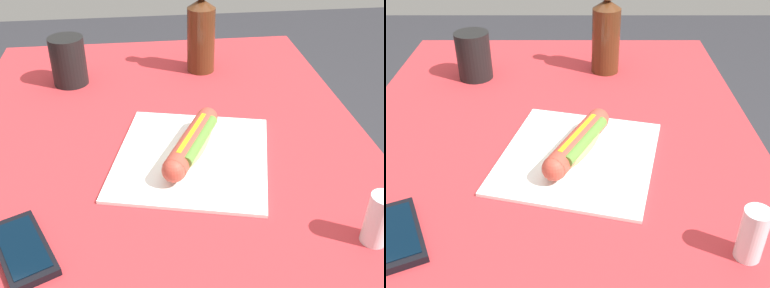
% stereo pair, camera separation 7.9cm
% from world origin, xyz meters
% --- Properties ---
extents(dining_table, '(1.00, 0.79, 0.73)m').
position_xyz_m(dining_table, '(0.00, 0.00, 0.58)').
color(dining_table, brown).
rests_on(dining_table, ground).
extents(paper_wrapper, '(0.34, 0.32, 0.01)m').
position_xyz_m(paper_wrapper, '(0.08, 0.05, 0.73)').
color(paper_wrapper, white).
rests_on(paper_wrapper, dining_table).
extents(hot_dog, '(0.20, 0.12, 0.05)m').
position_xyz_m(hot_dog, '(0.08, 0.05, 0.76)').
color(hot_dog, '#DBB26B').
rests_on(hot_dog, paper_wrapper).
extents(cell_phone, '(0.15, 0.12, 0.01)m').
position_xyz_m(cell_phone, '(0.27, -0.21, 0.74)').
color(cell_phone, black).
rests_on(cell_phone, dining_table).
extents(soda_bottle, '(0.07, 0.07, 0.21)m').
position_xyz_m(soda_bottle, '(-0.29, 0.11, 0.82)').
color(soda_bottle, '#4C2814').
rests_on(soda_bottle, dining_table).
extents(drinking_cup, '(0.08, 0.08, 0.11)m').
position_xyz_m(drinking_cup, '(-0.26, -0.19, 0.78)').
color(drinking_cup, black).
rests_on(drinking_cup, dining_table).
extents(salt_shaker, '(0.04, 0.04, 0.08)m').
position_xyz_m(salt_shaker, '(0.31, 0.28, 0.77)').
color(salt_shaker, silver).
rests_on(salt_shaker, dining_table).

